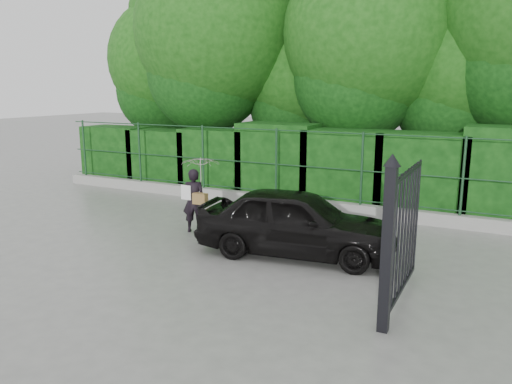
% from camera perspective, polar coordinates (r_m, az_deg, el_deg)
% --- Properties ---
extents(ground, '(80.00, 80.00, 0.00)m').
position_cam_1_polar(ground, '(9.94, -10.93, -6.82)').
color(ground, gray).
extents(kerb, '(14.00, 0.25, 0.30)m').
position_cam_1_polar(kerb, '(13.58, 0.75, -0.86)').
color(kerb, '#9E9E99').
rests_on(kerb, ground).
extents(fence, '(14.13, 0.06, 1.80)m').
position_cam_1_polar(fence, '(13.29, 1.62, 3.46)').
color(fence, '#193D21').
rests_on(fence, kerb).
extents(hedge, '(14.20, 1.20, 2.27)m').
position_cam_1_polar(hedge, '(14.20, 3.52, 3.23)').
color(hedge, black).
rests_on(hedge, ground).
extents(trees, '(17.10, 6.15, 8.08)m').
position_cam_1_polar(trees, '(15.89, 10.11, 17.04)').
color(trees, black).
rests_on(trees, ground).
extents(gate, '(0.22, 2.33, 2.36)m').
position_cam_1_polar(gate, '(7.04, 15.65, -4.78)').
color(gate, black).
rests_on(gate, ground).
extents(woman, '(0.88, 0.86, 1.68)m').
position_cam_1_polar(woman, '(10.92, -6.61, 1.03)').
color(woman, black).
rests_on(woman, ground).
extents(car, '(3.95, 1.99, 1.29)m').
position_cam_1_polar(car, '(9.52, 4.59, -3.42)').
color(car, black).
rests_on(car, ground).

